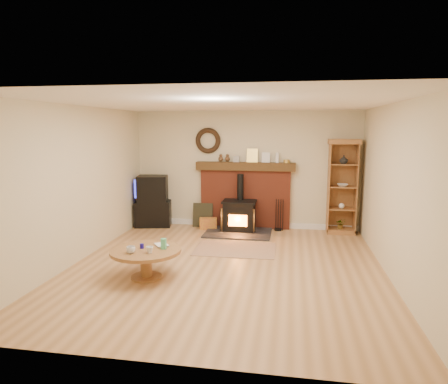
% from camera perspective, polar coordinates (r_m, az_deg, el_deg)
% --- Properties ---
extents(ground, '(5.50, 5.50, 0.00)m').
position_cam_1_polar(ground, '(6.58, 0.25, -10.67)').
color(ground, '#A57544').
rests_on(ground, ground).
extents(room_shell, '(5.02, 5.52, 2.61)m').
position_cam_1_polar(room_shell, '(6.31, 0.24, 4.47)').
color(room_shell, beige).
rests_on(room_shell, ground).
extents(chimney_breast, '(2.20, 0.22, 1.78)m').
position_cam_1_polar(chimney_breast, '(8.95, 3.05, -0.06)').
color(chimney_breast, brown).
rests_on(chimney_breast, ground).
extents(wood_stove, '(1.40, 1.00, 1.24)m').
position_cam_1_polar(wood_stove, '(8.66, 2.17, -3.57)').
color(wood_stove, black).
rests_on(wood_stove, ground).
extents(area_rug, '(1.49, 1.04, 0.01)m').
position_cam_1_polar(area_rug, '(7.49, 1.63, -8.14)').
color(area_rug, brown).
rests_on(area_rug, ground).
extents(tv_unit, '(0.88, 0.69, 1.16)m').
position_cam_1_polar(tv_unit, '(9.27, -10.10, -1.41)').
color(tv_unit, black).
rests_on(tv_unit, ground).
extents(curio_cabinet, '(0.64, 0.46, 2.00)m').
position_cam_1_polar(curio_cabinet, '(8.81, 16.51, 0.75)').
color(curio_cabinet, brown).
rests_on(curio_cabinet, ground).
extents(firelog_box, '(0.42, 0.31, 0.24)m').
position_cam_1_polar(firelog_box, '(8.95, -2.27, -4.51)').
color(firelog_box, gold).
rests_on(firelog_box, ground).
extents(leaning_painting, '(0.45, 0.12, 0.54)m').
position_cam_1_polar(leaning_painting, '(9.09, -3.05, -3.31)').
color(leaning_painting, black).
rests_on(leaning_painting, ground).
extents(fire_tools, '(0.19, 0.16, 0.70)m').
position_cam_1_polar(fire_tools, '(8.86, 7.80, -4.49)').
color(fire_tools, black).
rests_on(fire_tools, ground).
extents(coffee_table, '(1.06, 1.06, 0.61)m').
position_cam_1_polar(coffee_table, '(6.13, -11.10, -8.77)').
color(coffee_table, brown).
rests_on(coffee_table, ground).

